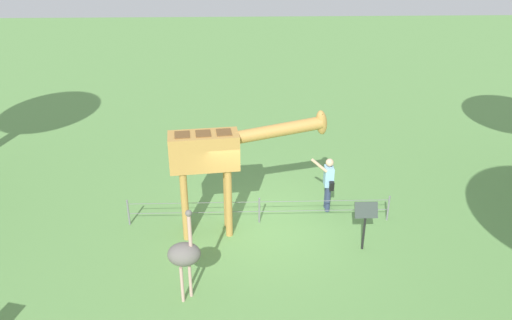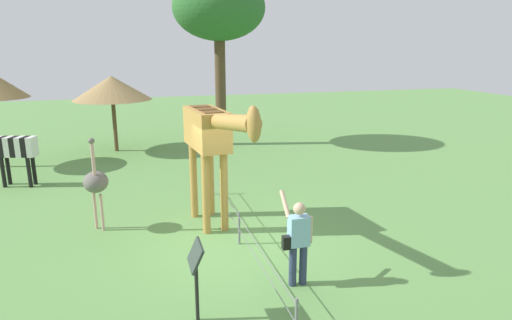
{
  "view_description": "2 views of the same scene",
  "coord_description": "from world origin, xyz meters",
  "px_view_note": "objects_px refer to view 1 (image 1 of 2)",
  "views": [
    {
      "loc": [
        -0.46,
        -11.7,
        7.65
      ],
      "look_at": [
        -0.07,
        0.66,
        1.62
      ],
      "focal_mm": 36.08,
      "sensor_mm": 36.0,
      "label": 1
    },
    {
      "loc": [
        8.73,
        -1.96,
        4.23
      ],
      "look_at": [
        0.35,
        0.4,
        1.98
      ],
      "focal_mm": 31.03,
      "sensor_mm": 36.0,
      "label": 2
    }
  ],
  "objects_px": {
    "visitor": "(328,181)",
    "info_sign": "(366,216)",
    "ostrich": "(184,254)",
    "giraffe": "(218,155)"
  },
  "relations": [
    {
      "from": "visitor",
      "to": "ostrich",
      "type": "height_order",
      "value": "ostrich"
    },
    {
      "from": "giraffe",
      "to": "visitor",
      "type": "relative_size",
      "value": 2.37
    },
    {
      "from": "ostrich",
      "to": "info_sign",
      "type": "bearing_deg",
      "value": 22.01
    },
    {
      "from": "visitor",
      "to": "ostrich",
      "type": "relative_size",
      "value": 0.74
    },
    {
      "from": "giraffe",
      "to": "ostrich",
      "type": "distance_m",
      "value": 2.89
    },
    {
      "from": "visitor",
      "to": "info_sign",
      "type": "height_order",
      "value": "visitor"
    },
    {
      "from": "giraffe",
      "to": "ostrich",
      "type": "height_order",
      "value": "giraffe"
    },
    {
      "from": "giraffe",
      "to": "info_sign",
      "type": "distance_m",
      "value": 3.89
    },
    {
      "from": "visitor",
      "to": "ostrich",
      "type": "xyz_separation_m",
      "value": [
        -3.61,
        -3.61,
        0.27
      ]
    },
    {
      "from": "ostrich",
      "to": "info_sign",
      "type": "distance_m",
      "value": 4.55
    }
  ]
}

